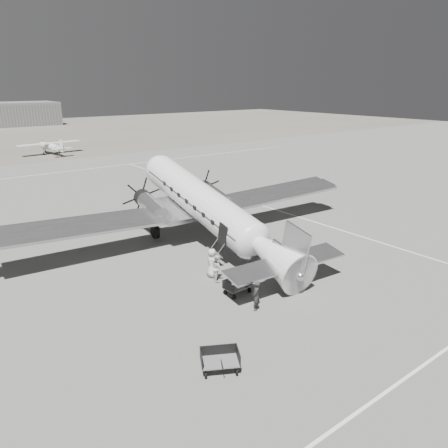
{
  "coord_description": "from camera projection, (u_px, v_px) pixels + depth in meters",
  "views": [
    {
      "loc": [
        -17.08,
        -21.57,
        11.79
      ],
      "look_at": [
        1.06,
        1.97,
        2.2
      ],
      "focal_mm": 35.0,
      "sensor_mm": 36.0,
      "label": 1
    }
  ],
  "objects": [
    {
      "name": "ground_crew",
      "position": [
        256.0,
        296.0,
        23.61
      ],
      "size": [
        0.72,
        0.7,
        1.67
      ],
      "primitive_type": "imported",
      "rotation": [
        0.0,
        0.0,
        3.88
      ],
      "color": "#2A2A2A",
      "rests_on": "ground"
    },
    {
      "name": "taxi_line_right",
      "position": [
        341.0,
        230.0,
        36.77
      ],
      "size": [
        0.15,
        80.0,
        0.01
      ],
      "primitive_type": "cube",
      "color": "white",
      "rests_on": "ground"
    },
    {
      "name": "passenger",
      "position": [
        212.0,
        263.0,
        27.65
      ],
      "size": [
        0.69,
        0.98,
        1.9
      ],
      "primitive_type": "imported",
      "rotation": [
        0.0,
        0.0,
        1.66
      ],
      "color": "silver",
      "rests_on": "ground"
    },
    {
      "name": "taxi_line_near",
      "position": [
        426.0,
        364.0,
        19.25
      ],
      "size": [
        60.0,
        0.15,
        0.01
      ],
      "primitive_type": "cube",
      "color": "white",
      "rests_on": "ground"
    },
    {
      "name": "ground",
      "position": [
        229.0,
        265.0,
        29.8
      ],
      "size": [
        260.0,
        260.0,
        0.0
      ],
      "primitive_type": "plane",
      "color": "slate",
      "rests_on": "ground"
    },
    {
      "name": "dc3_airliner",
      "position": [
        208.0,
        209.0,
        32.53
      ],
      "size": [
        31.66,
        23.11,
        5.75
      ],
      "primitive_type": null,
      "rotation": [
        0.0,
        0.0,
        -0.07
      ],
      "color": "#BABABC",
      "rests_on": "ground"
    },
    {
      "name": "ramp_agent",
      "position": [
        217.0,
        268.0,
        27.17
      ],
      "size": [
        0.95,
        1.02,
        1.69
      ],
      "primitive_type": "imported",
      "rotation": [
        0.0,
        0.0,
        1.1
      ],
      "color": "silver",
      "rests_on": "ground"
    },
    {
      "name": "baggage_cart_far",
      "position": [
        220.0,
        361.0,
        18.63
      ],
      "size": [
        2.11,
        1.91,
        0.98
      ],
      "primitive_type": null,
      "rotation": [
        0.0,
        0.0,
        -0.5
      ],
      "color": "#616161",
      "rests_on": "ground"
    },
    {
      "name": "baggage_cart_near",
      "position": [
        237.0,
        286.0,
        25.55
      ],
      "size": [
        1.73,
        1.28,
        0.93
      ],
      "primitive_type": null,
      "rotation": [
        0.0,
        0.0,
        0.07
      ],
      "color": "#616161",
      "rests_on": "ground"
    },
    {
      "name": "light_plane_right",
      "position": [
        51.0,
        148.0,
        75.73
      ],
      "size": [
        11.92,
        10.1,
        2.27
      ],
      "primitive_type": null,
      "rotation": [
        0.0,
        0.0,
        0.12
      ],
      "color": "silver",
      "rests_on": "ground"
    },
    {
      "name": "taxi_line_horizon",
      "position": [
        49.0,
        173.0,
        59.96
      ],
      "size": [
        90.0,
        0.15,
        0.01
      ],
      "primitive_type": "cube",
      "color": "white",
      "rests_on": "ground"
    }
  ]
}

